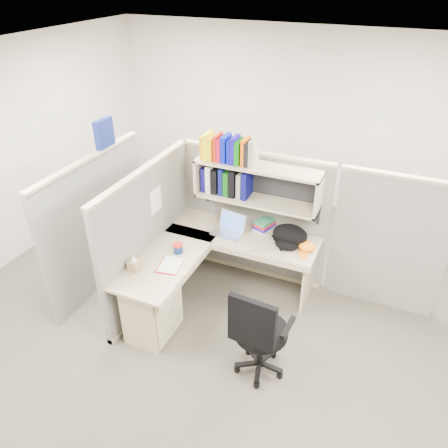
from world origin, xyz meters
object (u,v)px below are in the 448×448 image
at_px(desk, 178,289).
at_px(backpack, 289,237).
at_px(task_chair, 258,345).
at_px(snack_canister, 178,248).
at_px(laptop, 227,225).

distance_m(desk, backpack, 1.33).
bearing_deg(task_chair, snack_canister, 152.95).
distance_m(desk, task_chair, 1.10).
bearing_deg(backpack, snack_canister, -169.24).
distance_m(desk, snack_canister, 0.44).
xyz_separation_m(desk, task_chair, (1.04, -0.34, -0.07)).
xyz_separation_m(laptop, snack_canister, (-0.34, -0.54, -0.07)).
relative_size(snack_canister, task_chair, 0.10).
height_order(desk, task_chair, task_chair).
height_order(desk, laptop, laptop).
distance_m(snack_canister, task_chair, 1.35).
bearing_deg(desk, snack_canister, 113.45).
bearing_deg(laptop, backpack, 14.36).
bearing_deg(laptop, desk, -96.86).
relative_size(laptop, task_chair, 0.32).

